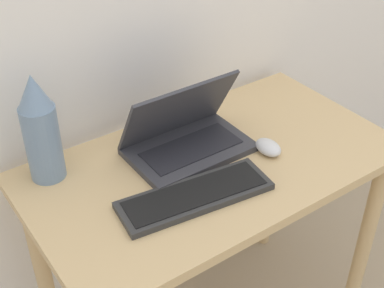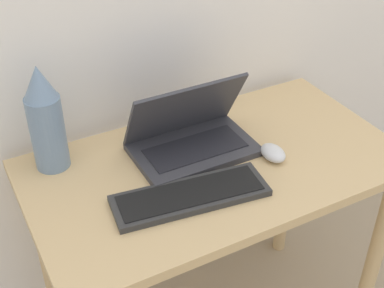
{
  "view_description": "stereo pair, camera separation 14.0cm",
  "coord_description": "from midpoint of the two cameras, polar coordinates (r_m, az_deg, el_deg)",
  "views": [
    {
      "loc": [
        -0.75,
        -0.66,
        1.69
      ],
      "look_at": [
        -0.08,
        0.28,
        0.88
      ],
      "focal_mm": 50.0,
      "sensor_mm": 36.0,
      "label": 1
    },
    {
      "loc": [
        -0.63,
        -0.74,
        1.69
      ],
      "look_at": [
        -0.08,
        0.28,
        0.88
      ],
      "focal_mm": 50.0,
      "sensor_mm": 36.0,
      "label": 2
    }
  ],
  "objects": [
    {
      "name": "laptop",
      "position": [
        1.53,
        -3.33,
        0.81
      ],
      "size": [
        0.35,
        0.22,
        0.21
      ],
      "color": "#333338",
      "rests_on": "desk"
    },
    {
      "name": "desk",
      "position": [
        1.59,
        -0.36,
        -5.58
      ],
      "size": [
        1.06,
        0.58,
        0.78
      ],
      "color": "tan",
      "rests_on": "ground_plane"
    },
    {
      "name": "vase",
      "position": [
        1.44,
        -18.58,
        1.42
      ],
      "size": [
        0.09,
        0.09,
        0.31
      ],
      "color": "slate",
      "rests_on": "desk"
    },
    {
      "name": "mouse",
      "position": [
        1.54,
        5.56,
        -0.45
      ],
      "size": [
        0.06,
        0.09,
        0.04
      ],
      "color": "silver",
      "rests_on": "desk"
    },
    {
      "name": "keyboard",
      "position": [
        1.38,
        -2.59,
        -5.61
      ],
      "size": [
        0.42,
        0.18,
        0.02
      ],
      "color": "#2D2D2D",
      "rests_on": "desk"
    }
  ]
}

